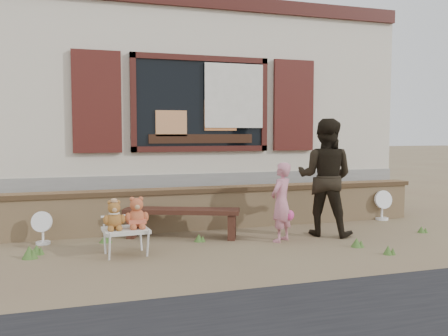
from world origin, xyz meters
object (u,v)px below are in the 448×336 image
object	(u,v)px
folding_chair	(126,231)
child	(281,202)
adult	(325,177)
teddy_bear_right	(137,212)
teddy_bear_left	(114,214)
bench	(182,217)

from	to	relation	value
folding_chair	child	xyz separation A→B (m)	(2.17, 0.11, 0.25)
adult	teddy_bear_right	bearing A→B (deg)	45.78
teddy_bear_right	child	xyz separation A→B (m)	(2.04, 0.10, 0.02)
child	adult	bearing A→B (deg)	157.18
child	teddy_bear_left	bearing A→B (deg)	-33.77
teddy_bear_left	child	size ratio (longest dim) A/B	0.33
bench	teddy_bear_left	size ratio (longest dim) A/B	4.52
teddy_bear_left	child	xyz separation A→B (m)	(2.31, 0.12, 0.04)
bench	teddy_bear_left	distance (m)	1.29
teddy_bear_right	adult	world-z (taller)	adult
teddy_bear_left	teddy_bear_right	xyz separation A→B (m)	(0.28, 0.02, 0.02)
teddy_bear_right	adult	distance (m)	2.87
child	teddy_bear_right	bearing A→B (deg)	-33.94
folding_chair	adult	distance (m)	3.05
teddy_bear_left	adult	bearing A→B (deg)	1.60
bench	folding_chair	world-z (taller)	bench
teddy_bear_left	child	distance (m)	2.32
child	folding_chair	bearing A→B (deg)	-33.85
teddy_bear_left	teddy_bear_right	world-z (taller)	teddy_bear_right
child	adult	world-z (taller)	adult
folding_chair	bench	bearing A→B (deg)	36.06
teddy_bear_left	folding_chair	bearing A→B (deg)	-0.00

